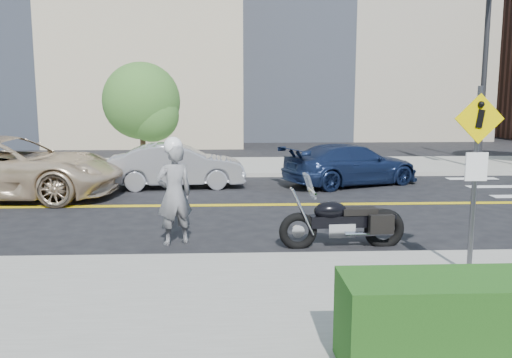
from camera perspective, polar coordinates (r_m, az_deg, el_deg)
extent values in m
plane|color=black|center=(14.89, -3.94, -2.78)|extent=(120.00, 120.00, 0.00)
cube|color=#9E9B91|center=(7.67, -5.30, -13.73)|extent=(60.00, 5.00, 0.15)
cube|color=#9E9B91|center=(22.27, -3.49, 1.35)|extent=(60.00, 5.00, 0.15)
cylinder|color=black|center=(22.72, 22.88, 9.86)|extent=(0.20, 0.20, 7.00)
cylinder|color=#4C4C51|center=(9.22, 22.01, -0.30)|extent=(0.08, 0.08, 3.00)
cube|color=#F9D800|center=(9.09, 22.46, 5.90)|extent=(0.78, 0.03, 0.78)
cube|color=white|center=(9.16, 22.18, 1.21)|extent=(0.35, 0.03, 0.45)
imported|color=silver|center=(10.99, -8.60, -1.61)|extent=(0.89, 0.77, 2.06)
sphere|color=white|center=(10.85, -8.72, 3.45)|extent=(0.37, 0.37, 0.37)
imported|color=beige|center=(17.29, -24.71, 1.11)|extent=(6.66, 3.28, 1.82)
imported|color=#AAABB2|center=(17.76, -8.28, 1.40)|extent=(4.45, 1.90, 1.43)
imported|color=navy|center=(18.35, 9.99, 1.51)|extent=(5.11, 3.60, 1.38)
cylinder|color=#382619|center=(22.88, -11.88, 5.60)|extent=(0.23, 0.23, 3.50)
sphere|color=#366B22|center=(22.85, -11.96, 8.05)|extent=(3.15, 3.15, 3.15)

